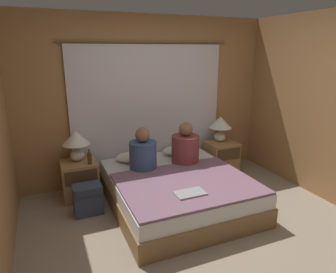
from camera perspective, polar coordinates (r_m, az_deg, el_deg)
name	(u,v)px	position (r m, az deg, el deg)	size (l,w,h in m)	color
ground_plane	(207,238)	(3.51, 7.48, -18.66)	(16.00, 16.00, 0.00)	gray
wall_back	(148,100)	(4.67, -3.81, 6.97)	(4.01, 0.06, 2.50)	#A37547
curtain_panel	(150,113)	(4.65, -3.51, 4.43)	(2.59, 0.02, 2.11)	silver
bed	(177,190)	(4.03, 1.63, -10.17)	(1.68, 1.93, 0.42)	olive
nightstand_left	(80,180)	(4.37, -16.42, -7.89)	(0.47, 0.45, 0.52)	#A87F51
nightstand_right	(221,157)	(5.10, 10.08, -3.92)	(0.47, 0.45, 0.52)	#A87F51
lamp_left	(76,141)	(4.25, -17.12, -0.78)	(0.37, 0.37, 0.43)	silver
lamp_right	(220,125)	(5.00, 9.95, 2.22)	(0.37, 0.37, 0.43)	silver
pillow_left	(133,157)	(4.45, -6.71, -3.81)	(0.51, 0.35, 0.12)	silver
pillow_right	(178,150)	(4.70, 1.96, -2.63)	(0.51, 0.35, 0.12)	silver
blanket_on_bed	(187,183)	(3.68, 3.66, -8.92)	(1.62, 1.26, 0.03)	slate
person_left_in_bed	(143,153)	(4.05, -4.79, -3.18)	(0.37, 0.37, 0.59)	#38517A
person_right_in_bed	(185,147)	(4.28, 3.32, -2.05)	(0.39, 0.39, 0.60)	brown
beer_bottle_on_left_stand	(90,158)	(4.14, -14.69, -4.02)	(0.06, 0.06, 0.21)	#513819
laptop_on_bed	(190,193)	(3.40, 4.20, -10.71)	(0.34, 0.21, 0.02)	#9EA0A5
backpack_on_floor	(88,198)	(3.96, -15.04, -11.17)	(0.35, 0.27, 0.38)	#333D56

